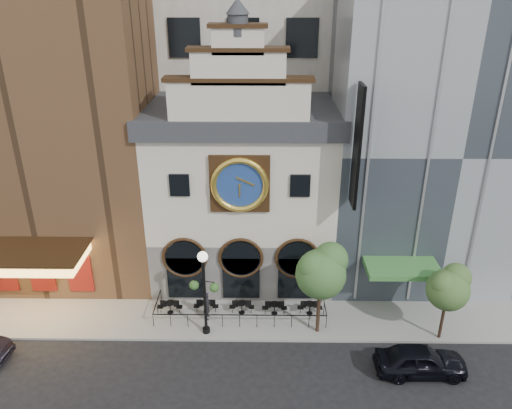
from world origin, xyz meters
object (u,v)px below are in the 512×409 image
object	(u,v)px
tree_right	(449,287)
bistro_0	(170,307)
bistro_2	(242,307)
lamppost	(204,284)
car_right	(421,361)
pedestrian	(207,306)
bistro_1	(206,306)
bistro_3	(275,308)
tree_left	(322,270)
bistro_4	(310,307)

from	to	relation	value
tree_right	bistro_0	bearing A→B (deg)	172.55
bistro_2	lamppost	xyz separation A→B (m)	(-2.07, -1.94, 3.00)
lamppost	car_right	bearing A→B (deg)	-3.30
pedestrian	lamppost	world-z (taller)	lamppost
bistro_1	lamppost	distance (m)	3.60
bistro_3	lamppost	world-z (taller)	lamppost
tree_left	bistro_1	bearing A→B (deg)	165.97
bistro_1	bistro_4	size ratio (longest dim) A/B	1.00
car_right	pedestrian	world-z (taller)	pedestrian
bistro_4	bistro_2	bearing A→B (deg)	179.74
bistro_1	tree_right	xyz separation A→B (m)	(14.21, -2.25, 3.11)
bistro_4	tree_right	distance (m)	8.48
bistro_3	tree_right	world-z (taller)	tree_right
bistro_1	tree_left	distance (m)	8.17
bistro_0	bistro_2	size ratio (longest dim) A/B	1.00
bistro_2	bistro_0	bearing A→B (deg)	-179.52
tree_left	bistro_2	bearing A→B (deg)	160.20
tree_right	tree_left	bearing A→B (deg)	176.02
bistro_4	lamppost	xyz separation A→B (m)	(-6.42, -1.92, 3.00)
bistro_1	bistro_2	xyz separation A→B (m)	(2.28, -0.05, 0.00)
tree_right	lamppost	bearing A→B (deg)	178.94
bistro_0	bistro_3	world-z (taller)	same
bistro_3	bistro_4	distance (m)	2.25
bistro_3	car_right	size ratio (longest dim) A/B	0.32
bistro_1	lamppost	xyz separation A→B (m)	(0.21, -1.99, 3.00)
bistro_3	tree_left	size ratio (longest dim) A/B	0.27
bistro_2	bistro_3	distance (m)	2.10
pedestrian	bistro_4	bearing A→B (deg)	-87.08
car_right	lamppost	xyz separation A→B (m)	(-11.99, 3.09, 2.77)
bistro_3	pedestrian	distance (m)	4.29
bistro_0	bistro_1	size ratio (longest dim) A/B	1.00
lamppost	bistro_0	bearing A→B (deg)	154.03
bistro_3	tree_right	xyz separation A→B (m)	(9.84, -2.13, 3.11)
bistro_4	pedestrian	bearing A→B (deg)	-175.05
bistro_1	tree_right	world-z (taller)	tree_right
bistro_0	tree_right	bearing A→B (deg)	-7.45
car_right	tree_right	size ratio (longest dim) A/B	1.01
car_right	tree_right	world-z (taller)	tree_right
bistro_4	car_right	xyz separation A→B (m)	(5.57, -5.01, 0.22)
bistro_1	bistro_4	world-z (taller)	same
bistro_2	tree_right	size ratio (longest dim) A/B	0.32
bistro_4	pedestrian	world-z (taller)	pedestrian
bistro_2	tree_right	world-z (taller)	tree_right
lamppost	tree_left	world-z (taller)	tree_left
bistro_1	lamppost	world-z (taller)	lamppost
pedestrian	tree_left	xyz separation A→B (m)	(6.85, -1.11, 3.34)
bistro_1	bistro_3	bearing A→B (deg)	-1.64
bistro_2	bistro_4	xyz separation A→B (m)	(4.35, -0.02, 0.00)
pedestrian	bistro_3	bearing A→B (deg)	-85.19
bistro_1	car_right	xyz separation A→B (m)	(12.20, -5.08, 0.22)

